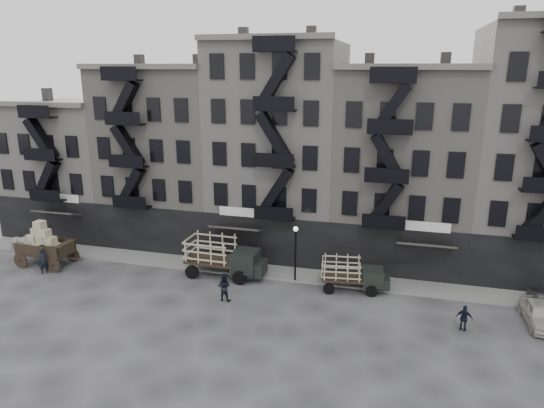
% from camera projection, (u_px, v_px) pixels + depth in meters
% --- Properties ---
extents(ground, '(140.00, 140.00, 0.00)m').
position_uv_depth(ground, '(245.00, 293.00, 33.83)').
color(ground, '#38383A').
rests_on(ground, ground).
extents(sidewalk, '(55.00, 2.50, 0.15)m').
position_uv_depth(sidewalk, '(260.00, 270.00, 37.29)').
color(sidewalk, slate).
rests_on(sidewalk, ground).
extents(building_west, '(10.00, 11.35, 13.20)m').
position_uv_depth(building_west, '(76.00, 166.00, 46.22)').
color(building_west, '#A19B94').
rests_on(building_west, ground).
extents(building_midwest, '(10.00, 11.35, 16.20)m').
position_uv_depth(building_midwest, '(171.00, 155.00, 43.34)').
color(building_midwest, gray).
rests_on(building_midwest, ground).
extents(building_center, '(10.00, 11.35, 18.20)m').
position_uv_depth(building_center, '(280.00, 149.00, 40.60)').
color(building_center, '#A19B94').
rests_on(building_center, ground).
extents(building_mideast, '(10.00, 11.35, 16.20)m').
position_uv_depth(building_mideast, '(402.00, 167.00, 38.42)').
color(building_mideast, gray).
rests_on(building_mideast, ground).
extents(building_east, '(10.00, 11.35, 19.20)m').
position_uv_depth(building_east, '(544.00, 154.00, 35.55)').
color(building_east, '#A19B94').
rests_on(building_east, ground).
extents(lamp_post, '(0.36, 0.36, 4.28)m').
position_uv_depth(lamp_post, '(295.00, 246.00, 34.74)').
color(lamp_post, black).
rests_on(lamp_post, ground).
extents(horse, '(2.05, 1.43, 1.59)m').
position_uv_depth(horse, '(20.00, 242.00, 41.17)').
color(horse, beige).
rests_on(horse, ground).
extents(wagon, '(4.41, 2.50, 3.65)m').
position_uv_depth(wagon, '(43.00, 240.00, 37.99)').
color(wagon, black).
rests_on(wagon, ground).
extents(stake_truck_west, '(6.02, 2.61, 2.99)m').
position_uv_depth(stake_truck_west, '(223.00, 254.00, 36.09)').
color(stake_truck_west, black).
rests_on(stake_truck_west, ground).
extents(stake_truck_east, '(4.82, 2.39, 2.34)m').
position_uv_depth(stake_truck_east, '(353.00, 272.00, 33.88)').
color(stake_truck_east, black).
rests_on(stake_truck_east, ground).
extents(car_east, '(1.79, 4.14, 1.39)m').
position_uv_depth(car_east, '(540.00, 314.00, 29.51)').
color(car_east, '#B5AFA3').
rests_on(car_east, ground).
extents(pedestrian_west, '(0.83, 0.88, 2.02)m').
position_uv_depth(pedestrian_west, '(43.00, 261.00, 36.71)').
color(pedestrian_west, black).
rests_on(pedestrian_west, ground).
extents(pedestrian_mid, '(0.98, 0.77, 1.96)m').
position_uv_depth(pedestrian_mid, '(224.00, 287.00, 32.46)').
color(pedestrian_mid, black).
rests_on(pedestrian_mid, ground).
extents(policeman, '(1.03, 0.61, 1.64)m').
position_uv_depth(policeman, '(464.00, 318.00, 28.78)').
color(policeman, black).
rests_on(policeman, ground).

